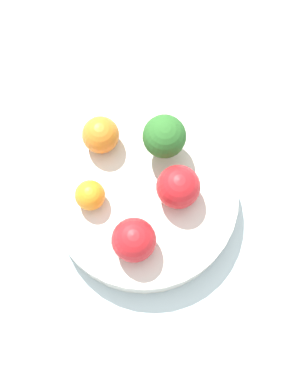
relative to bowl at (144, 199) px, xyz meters
The scene contains 8 objects.
ground_plane 0.04m from the bowl, ahead, with size 6.00×6.00×0.00m, color gray.
table_surface 0.03m from the bowl, ahead, with size 1.20×1.20×0.02m.
bowl is the anchor object (origin of this frame).
broccoli 0.09m from the bowl, ahead, with size 0.06×0.06×0.07m.
apple_red 0.08m from the bowl, 168.35° to the right, with size 0.06×0.06×0.06m.
apple_green 0.07m from the bowl, 66.31° to the right, with size 0.06×0.06×0.06m.
orange_front 0.08m from the bowl, 118.29° to the left, with size 0.04×0.04×0.04m.
orange_back 0.10m from the bowl, 59.79° to the left, with size 0.05×0.05×0.05m.
Camera 1 is at (-0.19, -0.08, 0.74)m, focal length 50.00 mm.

